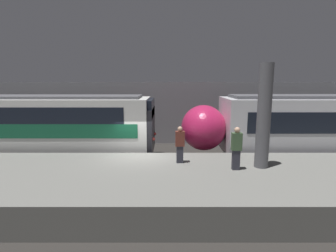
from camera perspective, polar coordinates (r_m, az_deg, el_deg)
ground_plane at (r=12.93m, az=-5.94°, el=-10.39°), size 120.00×120.00×0.00m
platform at (r=10.22m, az=-7.56°, el=-12.82°), size 40.00×5.44×1.07m
station_rear_barrier at (r=18.65m, az=-4.08°, el=2.80°), size 50.00×0.15×4.37m
support_pillar_near at (r=10.75m, az=20.05°, el=1.97°), size 0.53×0.53×4.06m
person_waiting at (r=10.34m, az=14.58°, el=-4.53°), size 0.38×0.24×1.66m
person_walking at (r=10.88m, az=2.52°, el=-3.91°), size 0.38×0.24×1.54m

